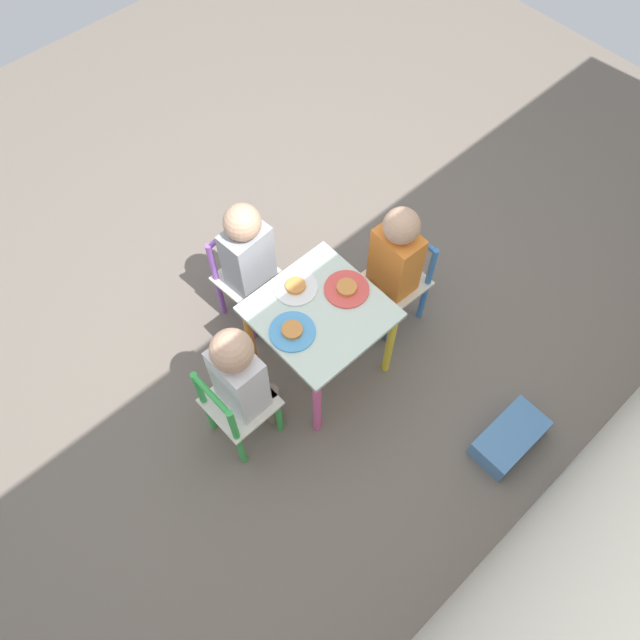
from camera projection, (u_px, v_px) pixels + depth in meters
ground_plane at (320, 365)px, 2.95m from camera, size 6.00×6.00×0.00m
kids_table at (320, 322)px, 2.60m from camera, size 0.50×0.50×0.50m
chair_purple at (246, 278)px, 2.89m from camera, size 0.28×0.28×0.53m
chair_green at (237, 407)px, 2.56m from camera, size 0.26×0.26×0.53m
chair_blue at (398, 281)px, 2.88m from camera, size 0.27×0.27×0.53m
child_front at (251, 259)px, 2.70m from camera, size 0.21×0.22×0.78m
child_right at (242, 376)px, 2.40m from camera, size 0.22×0.20×0.79m
child_left at (392, 263)px, 2.69m from camera, size 0.21×0.21×0.77m
plate_front at (296, 287)px, 2.57m from camera, size 0.18×0.18×0.03m
plate_right at (292, 331)px, 2.47m from camera, size 0.19×0.19×0.03m
plate_left at (347, 289)px, 2.57m from camera, size 0.19×0.19×0.03m
storage_bin at (510, 438)px, 2.71m from camera, size 0.34×0.18×0.11m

